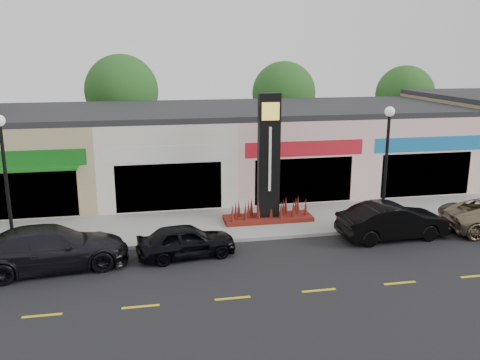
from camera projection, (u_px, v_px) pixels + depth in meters
The scene contains 16 objects.
ground at pixel (219, 263), 19.66m from camera, with size 120.00×120.00×0.00m, color black.
sidewalk at pixel (205, 225), 23.78m from camera, with size 52.00×4.30×0.15m, color gray.
curb at pixel (212, 242), 21.64m from camera, with size 52.00×0.20×0.15m, color gray.
shop_beige at pixel (38, 154), 28.42m from camera, with size 7.00×10.85×4.80m.
shop_cream at pixel (164, 149), 29.72m from camera, with size 7.00×10.01×4.80m.
shop_pink_w at pixel (279, 145), 31.01m from camera, with size 7.00×10.01×4.80m.
shop_pink_e at pixel (385, 142), 32.31m from camera, with size 7.00×10.01×4.80m.
tree_rear_west at pixel (122, 91), 36.21m from camera, with size 5.20×5.20×7.83m.
tree_rear_mid at pixel (284, 93), 38.51m from camera, with size 4.80×4.80×7.29m.
tree_rear_east at pixel (405, 95), 40.42m from camera, with size 4.60×4.60×6.94m.
lamp_west_near at pixel (5, 170), 19.71m from camera, with size 0.44×0.44×5.47m.
lamp_east_near at pixel (387, 155), 22.67m from camera, with size 0.44×0.44×5.47m.
pylon_sign at pixel (269, 177), 23.66m from camera, with size 4.20×1.30×6.00m.
car_dark_sedan at pixel (51, 248), 18.94m from camera, with size 5.64×2.29×1.64m, color black.
car_black_sedan at pixel (186, 241), 20.10m from camera, with size 3.90×1.57×1.33m, color black.
car_black_conv at pixel (393, 221), 22.07m from camera, with size 4.77×1.66×1.57m, color black.
Camera 1 is at (-2.68, -18.10, 7.91)m, focal length 38.00 mm.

